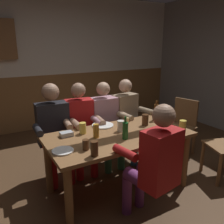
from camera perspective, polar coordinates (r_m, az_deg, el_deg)
name	(u,v)px	position (r m, az deg, el deg)	size (l,w,h in m)	color
ground_plane	(121,191)	(3.01, 2.26, -18.70)	(7.04, 7.04, 0.00)	#4C331E
back_wall_upper	(48,35)	(5.04, -15.36, 17.68)	(5.87, 0.12, 1.57)	beige
back_wall_wainscot	(53,101)	(5.18, -14.25, 2.72)	(5.87, 0.12, 1.11)	brown
dining_table	(118,142)	(2.76, 1.59, -7.36)	(1.66, 0.86, 0.72)	brown
person_0	(54,128)	(3.10, -13.88, -3.69)	(0.55, 0.50, 1.25)	black
person_1	(81,125)	(3.21, -7.55, -3.08)	(0.53, 0.54, 1.23)	#AD1919
person_2	(106,121)	(3.36, -1.54, -2.12)	(0.53, 0.51, 1.21)	#B78493
person_3	(128,117)	(3.55, 3.97, -1.10)	(0.55, 0.54, 1.22)	#997F60
person_4	(154,162)	(2.25, 10.28, -11.78)	(0.53, 0.56, 1.24)	#AD1919
chair_empty_near_left	(181,125)	(3.91, 16.43, -3.03)	(0.54, 0.54, 0.88)	brown
table_candle	(128,121)	(3.05, 3.81, -2.12)	(0.04, 0.04, 0.08)	#F9E08C
condiment_caddy	(66,134)	(2.70, -11.03, -5.28)	(0.14, 0.10, 0.05)	#B2B7BC
plate_0	(63,151)	(2.34, -11.88, -9.22)	(0.21, 0.21, 0.01)	white
plate_1	(103,125)	(2.98, -2.26, -3.24)	(0.27, 0.27, 0.01)	white
bottle_0	(125,130)	(2.55, 3.24, -4.46)	(0.06, 0.06, 0.26)	#195923
bottle_1	(156,112)	(3.24, 10.67, 0.07)	(0.06, 0.06, 0.27)	#593314
pint_glass_0	(121,126)	(2.79, 2.11, -3.40)	(0.08, 0.08, 0.13)	white
pint_glass_1	(96,131)	(2.60, -3.89, -4.61)	(0.07, 0.07, 0.15)	gold
pint_glass_2	(182,127)	(2.83, 16.76, -3.51)	(0.08, 0.08, 0.16)	#E5C64C
pint_glass_3	(94,148)	(2.20, -4.29, -8.83)	(0.07, 0.07, 0.15)	#4C2D19
pint_glass_4	(145,120)	(3.01, 8.07, -1.90)	(0.08, 0.08, 0.14)	#4C2D19
pint_glass_5	(83,128)	(2.73, -7.12, -3.90)	(0.08, 0.08, 0.13)	#E5C64C
pint_glass_6	(86,145)	(2.33, -6.42, -7.91)	(0.06, 0.06, 0.11)	#4C2D19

